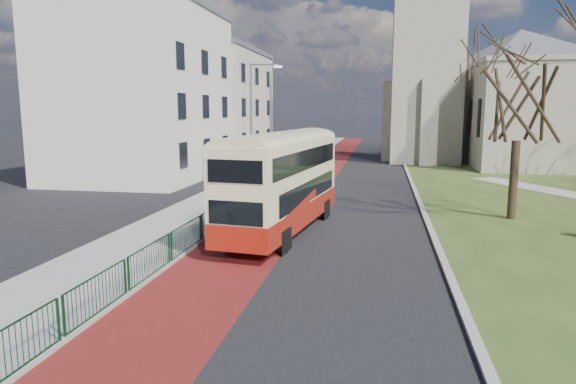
# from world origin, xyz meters

# --- Properties ---
(ground) EXTENTS (160.00, 160.00, 0.00)m
(ground) POSITION_xyz_m (0.00, 0.00, 0.00)
(ground) COLOR black
(ground) RESTS_ON ground
(road_carriageway) EXTENTS (9.00, 120.00, 0.01)m
(road_carriageway) POSITION_xyz_m (1.50, 20.00, 0.01)
(road_carriageway) COLOR black
(road_carriageway) RESTS_ON ground
(bus_lane) EXTENTS (3.40, 120.00, 0.01)m
(bus_lane) POSITION_xyz_m (-1.20, 20.00, 0.01)
(bus_lane) COLOR #591414
(bus_lane) RESTS_ON ground
(pavement_west) EXTENTS (4.00, 120.00, 0.12)m
(pavement_west) POSITION_xyz_m (-5.00, 20.00, 0.06)
(pavement_west) COLOR gray
(pavement_west) RESTS_ON ground
(kerb_west) EXTENTS (0.25, 120.00, 0.13)m
(kerb_west) POSITION_xyz_m (-3.00, 20.00, 0.07)
(kerb_west) COLOR #999993
(kerb_west) RESTS_ON ground
(kerb_east) EXTENTS (0.25, 80.00, 0.13)m
(kerb_east) POSITION_xyz_m (6.10, 22.00, 0.07)
(kerb_east) COLOR #999993
(kerb_east) RESTS_ON ground
(pedestrian_railing) EXTENTS (0.07, 24.00, 1.12)m
(pedestrian_railing) POSITION_xyz_m (-2.95, 4.00, 0.55)
(pedestrian_railing) COLOR #0C371C
(pedestrian_railing) RESTS_ON ground
(gothic_church) EXTENTS (16.38, 18.00, 40.00)m
(gothic_church) POSITION_xyz_m (12.56, 38.00, 13.13)
(gothic_church) COLOR gray
(gothic_church) RESTS_ON ground
(street_block_near) EXTENTS (10.30, 14.30, 13.00)m
(street_block_near) POSITION_xyz_m (-14.00, 22.00, 6.51)
(street_block_near) COLOR silver
(street_block_near) RESTS_ON ground
(street_block_far) EXTENTS (10.30, 16.30, 11.50)m
(street_block_far) POSITION_xyz_m (-14.00, 38.00, 5.76)
(street_block_far) COLOR beige
(street_block_far) RESTS_ON ground
(streetlamp) EXTENTS (2.13, 0.18, 8.00)m
(streetlamp) POSITION_xyz_m (-4.35, 18.00, 4.59)
(streetlamp) COLOR gray
(streetlamp) RESTS_ON pavement_west
(bus) EXTENTS (3.52, 10.01, 4.10)m
(bus) POSITION_xyz_m (-0.11, 6.04, 2.34)
(bus) COLOR #9C1B0E
(bus) RESTS_ON ground
(winter_tree_near) EXTENTS (8.49, 8.49, 9.54)m
(winter_tree_near) POSITION_xyz_m (10.08, 10.65, 6.65)
(winter_tree_near) COLOR #312518
(winter_tree_near) RESTS_ON grass_green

